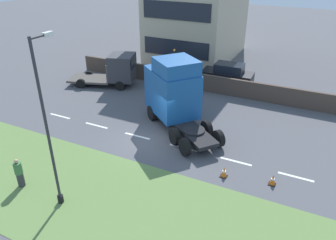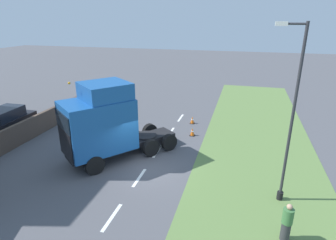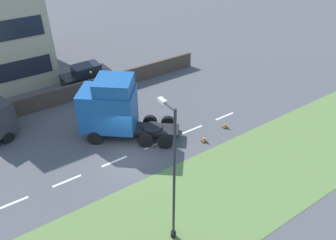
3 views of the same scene
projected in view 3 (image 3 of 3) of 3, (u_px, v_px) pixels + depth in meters
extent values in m
plane|color=#515156|center=(127.00, 156.00, 21.83)|extent=(120.00, 120.00, 0.00)
cube|color=#607F42|center=(178.00, 217.00, 17.71)|extent=(7.00, 44.00, 0.01)
cube|color=white|center=(225.00, 116.00, 25.82)|extent=(0.16, 1.80, 0.00)
cube|color=white|center=(192.00, 129.00, 24.35)|extent=(0.16, 1.80, 0.00)
cube|color=white|center=(156.00, 144.00, 22.89)|extent=(0.16, 1.80, 0.00)
cube|color=white|center=(114.00, 161.00, 21.42)|extent=(0.16, 1.80, 0.00)
cube|color=white|center=(67.00, 181.00, 19.95)|extent=(0.16, 1.80, 0.00)
cube|color=white|center=(12.00, 203.00, 18.49)|extent=(0.16, 1.80, 0.00)
cube|color=#4C3D33|center=(76.00, 92.00, 27.60)|extent=(0.25, 24.00, 1.44)
cube|color=#1E232D|center=(11.00, 72.00, 27.27)|extent=(0.08, 6.66, 1.58)
cube|color=black|center=(131.00, 128.00, 23.34)|extent=(5.27, 6.09, 0.24)
cube|color=#195199|center=(108.00, 109.00, 22.57)|extent=(4.23, 4.42, 2.88)
cube|color=black|center=(83.00, 115.00, 23.07)|extent=(1.67, 1.36, 1.61)
cube|color=black|center=(81.00, 100.00, 22.35)|extent=(1.76, 1.43, 0.92)
cube|color=#195199|center=(114.00, 85.00, 21.46)|extent=(3.33, 3.34, 0.90)
sphere|color=orange|center=(91.00, 72.00, 21.85)|extent=(0.14, 0.14, 0.14)
cylinder|color=black|center=(152.00, 127.00, 23.13)|extent=(1.90, 1.90, 0.12)
cylinder|color=black|center=(95.00, 138.00, 22.67)|extent=(0.90, 1.01, 1.04)
cylinder|color=black|center=(103.00, 119.00, 24.53)|extent=(0.90, 1.01, 1.04)
cylinder|color=black|center=(146.00, 140.00, 22.41)|extent=(0.90, 1.01, 1.04)
cylinder|color=black|center=(150.00, 122.00, 24.27)|extent=(0.90, 1.01, 1.04)
cylinder|color=black|center=(165.00, 142.00, 22.31)|extent=(0.90, 1.01, 1.04)
cylinder|color=black|center=(168.00, 123.00, 24.17)|extent=(0.90, 1.01, 1.04)
cube|color=black|center=(7.00, 106.00, 23.11)|extent=(1.87, 0.64, 0.78)
cylinder|color=black|center=(8.00, 137.00, 22.89)|extent=(0.47, 0.84, 0.80)
cube|color=black|center=(86.00, 78.00, 29.51)|extent=(2.00, 4.32, 1.06)
cube|color=black|center=(86.00, 69.00, 29.06)|extent=(1.66, 2.40, 0.71)
cylinder|color=black|center=(77.00, 91.00, 28.53)|extent=(0.22, 0.65, 0.64)
cylinder|color=black|center=(69.00, 83.00, 29.71)|extent=(0.22, 0.65, 0.64)
cylinder|color=black|center=(105.00, 82.00, 29.86)|extent=(0.22, 0.65, 0.64)
cylinder|color=black|center=(97.00, 75.00, 31.04)|extent=(0.22, 0.65, 0.64)
cylinder|color=black|center=(173.00, 234.00, 16.58)|extent=(0.27, 0.27, 0.40)
cylinder|color=#2D2D33|center=(174.00, 182.00, 14.51)|extent=(0.12, 0.12, 7.73)
cylinder|color=#2D2D33|center=(169.00, 106.00, 12.69)|extent=(0.90, 0.09, 0.09)
cube|color=silver|center=(162.00, 101.00, 12.99)|extent=(0.44, 0.20, 0.16)
cube|color=black|center=(225.00, 127.00, 24.54)|extent=(0.36, 0.36, 0.03)
cone|color=orange|center=(225.00, 124.00, 24.38)|extent=(0.28, 0.28, 0.55)
cylinder|color=white|center=(226.00, 124.00, 24.36)|extent=(0.17, 0.17, 0.07)
cube|color=black|center=(204.00, 141.00, 23.14)|extent=(0.36, 0.36, 0.03)
cone|color=orange|center=(204.00, 138.00, 22.97)|extent=(0.28, 0.28, 0.55)
cylinder|color=white|center=(204.00, 138.00, 22.96)|extent=(0.17, 0.17, 0.07)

